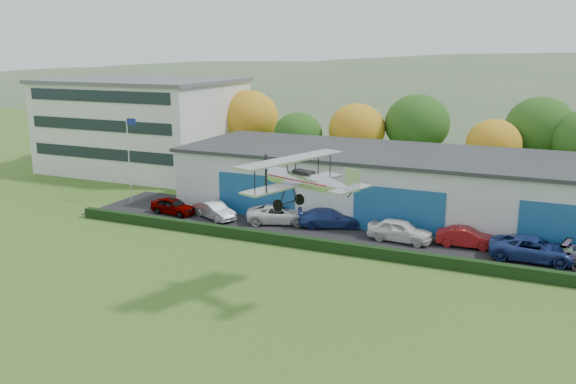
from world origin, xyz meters
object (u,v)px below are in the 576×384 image
at_px(car_1, 215,210).
at_px(car_6, 534,249).
at_px(car_5, 467,237).
at_px(car_3, 330,218).
at_px(flagpole, 129,150).
at_px(office_block, 144,124).
at_px(car_4, 400,230).
at_px(hangar, 415,184).
at_px(car_2, 280,214).
at_px(car_0, 173,206).
at_px(biplane, 305,179).

height_order(car_1, car_6, car_6).
height_order(car_1, car_5, car_1).
xyz_separation_m(car_3, car_5, (10.57, -0.62, -0.04)).
bearing_deg(car_3, flagpole, 65.37).
xyz_separation_m(office_block, car_4, (33.61, -14.64, -4.35)).
bearing_deg(hangar, car_2, -143.30).
xyz_separation_m(car_4, car_6, (9.11, -0.44, -0.02)).
xyz_separation_m(car_0, car_6, (28.53, 0.16, 0.09)).
bearing_deg(flagpole, hangar, 13.51).
height_order(office_block, car_4, office_block).
distance_m(car_3, car_6, 15.14).
xyz_separation_m(flagpole, car_5, (30.13, -1.02, -4.04)).
height_order(hangar, car_1, hangar).
bearing_deg(office_block, car_2, -30.72).
bearing_deg(car_5, car_6, -105.61).
xyz_separation_m(car_1, car_2, (5.46, 1.03, 0.03)).
relative_size(hangar, flagpole, 5.08).
height_order(hangar, car_4, hangar).
relative_size(hangar, car_5, 9.69).
height_order(car_2, car_4, car_4).
distance_m(car_1, car_2, 5.56).
bearing_deg(flagpole, biplane, -31.14).
distance_m(car_0, car_4, 19.43).
height_order(hangar, office_block, office_block).
relative_size(flagpole, car_3, 1.59).
height_order(car_0, car_5, car_0).
xyz_separation_m(office_block, car_5, (38.24, -14.02, -4.47)).
bearing_deg(car_6, car_3, 83.00).
relative_size(car_2, car_4, 1.11).
xyz_separation_m(hangar, flagpole, (-24.88, -5.98, 2.13)).
xyz_separation_m(car_4, car_5, (4.63, 0.61, -0.12)).
bearing_deg(car_1, car_0, 117.38).
relative_size(car_0, car_4, 0.86).
bearing_deg(biplane, car_3, 123.10).
bearing_deg(biplane, car_0, 164.61).
height_order(car_0, car_6, car_6).
relative_size(office_block, car_3, 4.09).
height_order(car_2, car_3, car_2).
xyz_separation_m(hangar, biplane, (-2.00, -19.81, 4.30)).
bearing_deg(car_4, office_block, 70.91).
bearing_deg(car_0, car_4, -81.45).
bearing_deg(car_3, hangar, -63.32).
bearing_deg(flagpole, office_block, 121.97).
bearing_deg(car_3, car_6, -119.83).
bearing_deg(office_block, car_3, -25.84).
distance_m(office_block, car_4, 36.92).
xyz_separation_m(hangar, car_2, (-9.40, -7.00, -1.87)).
relative_size(car_3, car_6, 0.88).
bearing_deg(car_3, office_block, 40.71).
bearing_deg(car_1, car_3, -55.46).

